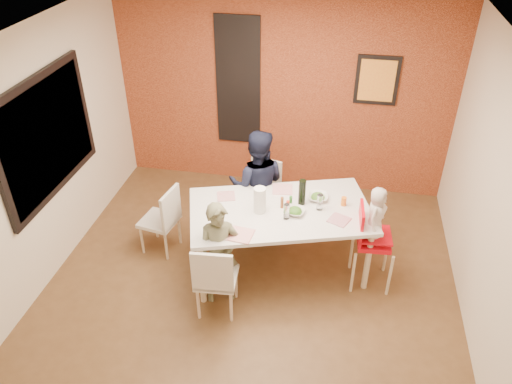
% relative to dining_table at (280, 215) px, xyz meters
% --- Properties ---
extents(ground, '(4.50, 4.50, 0.00)m').
position_rel_dining_table_xyz_m(ground, '(-0.26, -0.37, -0.74)').
color(ground, brown).
rests_on(ground, ground).
extents(ceiling, '(4.50, 4.50, 0.02)m').
position_rel_dining_table_xyz_m(ceiling, '(-0.26, -0.37, 1.96)').
color(ceiling, silver).
rests_on(ceiling, wall_back).
extents(wall_back, '(4.50, 0.02, 2.70)m').
position_rel_dining_table_xyz_m(wall_back, '(-0.26, 1.88, 0.61)').
color(wall_back, beige).
rests_on(wall_back, ground).
extents(wall_front, '(4.50, 0.02, 2.70)m').
position_rel_dining_table_xyz_m(wall_front, '(-0.26, -2.62, 0.61)').
color(wall_front, beige).
rests_on(wall_front, ground).
extents(wall_left, '(0.02, 4.50, 2.70)m').
position_rel_dining_table_xyz_m(wall_left, '(-2.51, -0.37, 0.61)').
color(wall_left, beige).
rests_on(wall_left, ground).
extents(wall_right, '(0.02, 4.50, 2.70)m').
position_rel_dining_table_xyz_m(wall_right, '(1.99, -0.37, 0.61)').
color(wall_right, beige).
rests_on(wall_right, ground).
extents(brick_accent_wall, '(4.50, 0.02, 2.70)m').
position_rel_dining_table_xyz_m(brick_accent_wall, '(-0.26, 1.86, 0.61)').
color(brick_accent_wall, maroon).
rests_on(brick_accent_wall, ground).
extents(picture_window_frame, '(0.05, 1.70, 1.30)m').
position_rel_dining_table_xyz_m(picture_window_frame, '(-2.48, -0.17, 0.81)').
color(picture_window_frame, black).
rests_on(picture_window_frame, wall_left).
extents(picture_window_pane, '(0.02, 1.55, 1.15)m').
position_rel_dining_table_xyz_m(picture_window_pane, '(-2.46, -0.17, 0.81)').
color(picture_window_pane, black).
rests_on(picture_window_pane, wall_left).
extents(glassblock_strip, '(0.55, 0.03, 1.70)m').
position_rel_dining_table_xyz_m(glassblock_strip, '(-0.86, 1.85, 0.76)').
color(glassblock_strip, silver).
rests_on(glassblock_strip, wall_back).
extents(glassblock_surround, '(0.60, 0.03, 1.76)m').
position_rel_dining_table_xyz_m(glassblock_surround, '(-0.86, 1.84, 0.76)').
color(glassblock_surround, black).
rests_on(glassblock_surround, wall_back).
extents(art_print_frame, '(0.54, 0.03, 0.64)m').
position_rel_dining_table_xyz_m(art_print_frame, '(0.94, 1.84, 0.91)').
color(art_print_frame, black).
rests_on(art_print_frame, wall_back).
extents(art_print_canvas, '(0.44, 0.01, 0.54)m').
position_rel_dining_table_xyz_m(art_print_canvas, '(0.94, 1.83, 0.91)').
color(art_print_canvas, '#FAAE37').
rests_on(art_print_canvas, wall_back).
extents(dining_table, '(2.18, 1.61, 0.81)m').
position_rel_dining_table_xyz_m(dining_table, '(0.00, 0.00, 0.00)').
color(dining_table, white).
rests_on(dining_table, ground).
extents(chair_near, '(0.44, 0.44, 0.89)m').
position_rel_dining_table_xyz_m(chair_near, '(-0.53, -0.84, -0.24)').
color(chair_near, beige).
rests_on(chair_near, ground).
extents(chair_far, '(0.52, 0.52, 0.89)m').
position_rel_dining_table_xyz_m(chair_far, '(-0.34, 0.82, -0.24)').
color(chair_far, white).
rests_on(chair_far, ground).
extents(chair_left, '(0.46, 0.46, 0.86)m').
position_rel_dining_table_xyz_m(chair_left, '(-1.38, 0.06, -0.26)').
color(chair_left, silver).
rests_on(chair_left, ground).
extents(high_chair, '(0.44, 0.44, 0.99)m').
position_rel_dining_table_xyz_m(high_chair, '(0.97, -0.06, -0.14)').
color(high_chair, red).
rests_on(high_chair, ground).
extents(child_near, '(0.51, 0.43, 1.20)m').
position_rel_dining_table_xyz_m(child_near, '(-0.54, -0.60, -0.14)').
color(child_near, '#606044').
rests_on(child_near, ground).
extents(child_far, '(0.74, 0.60, 1.43)m').
position_rel_dining_table_xyz_m(child_far, '(-0.36, 0.58, -0.02)').
color(child_far, black).
rests_on(child_far, ground).
extents(toddler, '(0.29, 0.36, 0.65)m').
position_rel_dining_table_xyz_m(toddler, '(1.00, -0.06, 0.17)').
color(toddler, beige).
rests_on(toddler, high_chair).
extents(plate_near_left, '(0.27, 0.27, 0.01)m').
position_rel_dining_table_xyz_m(plate_near_left, '(-0.33, -0.52, 0.08)').
color(plate_near_left, white).
rests_on(plate_near_left, dining_table).
extents(plate_far_mid, '(0.26, 0.26, 0.01)m').
position_rel_dining_table_xyz_m(plate_far_mid, '(-0.03, 0.39, 0.08)').
color(plate_far_mid, white).
rests_on(plate_far_mid, dining_table).
extents(plate_near_right, '(0.27, 0.27, 0.01)m').
position_rel_dining_table_xyz_m(plate_near_right, '(0.63, -0.08, 0.08)').
color(plate_near_right, silver).
rests_on(plate_near_right, dining_table).
extents(plate_far_left, '(0.24, 0.24, 0.01)m').
position_rel_dining_table_xyz_m(plate_far_left, '(-0.64, 0.14, 0.08)').
color(plate_far_left, white).
rests_on(plate_far_left, dining_table).
extents(salad_bowl_a, '(0.24, 0.24, 0.05)m').
position_rel_dining_table_xyz_m(salad_bowl_a, '(0.16, -0.04, 0.10)').
color(salad_bowl_a, silver).
rests_on(salad_bowl_a, dining_table).
extents(salad_bowl_b, '(0.25, 0.25, 0.06)m').
position_rel_dining_table_xyz_m(salad_bowl_b, '(0.38, 0.27, 0.10)').
color(salad_bowl_b, white).
rests_on(salad_bowl_b, dining_table).
extents(wine_bottle, '(0.08, 0.08, 0.30)m').
position_rel_dining_table_xyz_m(wine_bottle, '(0.21, 0.15, 0.22)').
color(wine_bottle, black).
rests_on(wine_bottle, dining_table).
extents(wine_glass_a, '(0.06, 0.06, 0.18)m').
position_rel_dining_table_xyz_m(wine_glass_a, '(0.08, -0.15, 0.16)').
color(wine_glass_a, white).
rests_on(wine_glass_a, dining_table).
extents(wine_glass_b, '(0.07, 0.07, 0.19)m').
position_rel_dining_table_xyz_m(wine_glass_b, '(0.41, 0.08, 0.17)').
color(wine_glass_b, white).
rests_on(wine_glass_b, dining_table).
extents(paper_towel_roll, '(0.13, 0.13, 0.29)m').
position_rel_dining_table_xyz_m(paper_towel_roll, '(-0.22, -0.08, 0.22)').
color(paper_towel_roll, white).
rests_on(paper_towel_roll, dining_table).
extents(condiment_red, '(0.03, 0.03, 0.13)m').
position_rel_dining_table_xyz_m(condiment_red, '(0.08, -0.02, 0.14)').
color(condiment_red, red).
rests_on(condiment_red, dining_table).
extents(condiment_green, '(0.03, 0.03, 0.13)m').
position_rel_dining_table_xyz_m(condiment_green, '(0.10, 0.08, 0.14)').
color(condiment_green, '#2C7527').
rests_on(condiment_green, dining_table).
extents(condiment_brown, '(0.03, 0.03, 0.13)m').
position_rel_dining_table_xyz_m(condiment_brown, '(0.01, 0.04, 0.14)').
color(condiment_brown, brown).
rests_on(condiment_brown, dining_table).
extents(sippy_cup, '(0.06, 0.06, 0.10)m').
position_rel_dining_table_xyz_m(sippy_cup, '(0.67, 0.21, 0.12)').
color(sippy_cup, orange).
rests_on(sippy_cup, dining_table).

